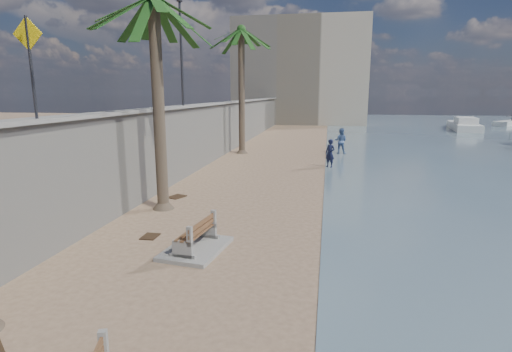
{
  "coord_description": "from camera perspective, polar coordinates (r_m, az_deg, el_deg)",
  "views": [
    {
      "loc": [
        2.07,
        -7.29,
        4.23
      ],
      "look_at": [
        -0.5,
        7.0,
        1.2
      ],
      "focal_mm": 28.0,
      "sensor_mm": 36.0,
      "label": 1
    }
  ],
  "objects": [
    {
      "name": "pedestrian_sign",
      "position": [
        11.32,
        -29.6,
        14.99
      ],
      "size": [
        0.78,
        0.07,
        2.4
      ],
      "color": "#2D2D33",
      "rests_on": "wall_cap"
    },
    {
      "name": "ground_plane",
      "position": [
        8.68,
        -5.17,
        -17.43
      ],
      "size": [
        140.0,
        140.0,
        0.0
      ],
      "primitive_type": "plane",
      "color": "#96765C"
    },
    {
      "name": "wall_cap",
      "position": [
        28.25,
        -4.8,
        10.37
      ],
      "size": [
        0.8,
        70.0,
        0.12
      ],
      "primitive_type": "cube",
      "color": "gray",
      "rests_on": "seawall"
    },
    {
      "name": "sailboat_west",
      "position": [
        63.92,
        32.67,
        6.43
      ],
      "size": [
        6.21,
        6.49,
        8.82
      ],
      "color": "silver",
      "rests_on": "bay_water"
    },
    {
      "name": "person_b",
      "position": [
        28.95,
        12.02,
        5.11
      ],
      "size": [
        1.1,
        0.93,
        1.98
      ],
      "primitive_type": "imported",
      "rotation": [
        0.0,
        0.0,
        2.92
      ],
      "color": "#4B669B",
      "rests_on": "ground_plane"
    },
    {
      "name": "palm_mid",
      "position": [
        15.03,
        -14.45,
        22.96
      ],
      "size": [
        5.0,
        5.0,
        8.23
      ],
      "color": "brown",
      "rests_on": "ground_plane"
    },
    {
      "name": "seawall",
      "position": [
        28.35,
        -4.73,
        6.73
      ],
      "size": [
        0.45,
        70.0,
        3.5
      ],
      "primitive_type": "cube",
      "color": "gray",
      "rests_on": "ground_plane"
    },
    {
      "name": "bench_far",
      "position": [
        11.1,
        -8.6,
        -8.66
      ],
      "size": [
        1.66,
        2.23,
        0.86
      ],
      "color": "gray",
      "rests_on": "ground_plane"
    },
    {
      "name": "debris_d",
      "position": [
        12.5,
        -14.89,
        -8.34
      ],
      "size": [
        0.45,
        0.56,
        0.03
      ],
      "primitive_type": "cube",
      "rotation": [
        0.0,
        0.0,
        4.71
      ],
      "color": "#382616",
      "rests_on": "ground_plane"
    },
    {
      "name": "streetlight",
      "position": [
        20.72,
        -10.67,
        18.29
      ],
      "size": [
        0.28,
        0.28,
        5.12
      ],
      "color": "#2D2D33",
      "rests_on": "wall_cap"
    },
    {
      "name": "palm_back",
      "position": [
        28.56,
        -2.12,
        19.89
      ],
      "size": [
        5.0,
        5.0,
        9.31
      ],
      "color": "brown",
      "rests_on": "ground_plane"
    },
    {
      "name": "yacht_far",
      "position": [
        53.02,
        27.53,
        6.27
      ],
      "size": [
        3.91,
        9.54,
        1.5
      ],
      "primitive_type": null,
      "rotation": [
        0.0,
        0.0,
        1.42
      ],
      "color": "silver",
      "rests_on": "bay_water"
    },
    {
      "name": "debris_c",
      "position": [
        16.87,
        -11.27,
        -2.91
      ],
      "size": [
        0.79,
        0.86,
        0.03
      ],
      "primitive_type": "cube",
      "rotation": [
        0.0,
        0.0,
        4.31
      ],
      "color": "#382616",
      "rests_on": "ground_plane"
    },
    {
      "name": "end_building",
      "position": [
        59.5,
        6.47,
        14.39
      ],
      "size": [
        18.0,
        12.0,
        14.0
      ],
      "primitive_type": "cube",
      "color": "#B7AA93",
      "rests_on": "ground_plane"
    },
    {
      "name": "person_a",
      "position": [
        23.4,
        10.54,
        3.5
      ],
      "size": [
        0.82,
        0.76,
        1.87
      ],
      "primitive_type": "imported",
      "rotation": [
        0.0,
        0.0,
        -0.62
      ],
      "color": "#131835",
      "rests_on": "ground_plane"
    }
  ]
}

